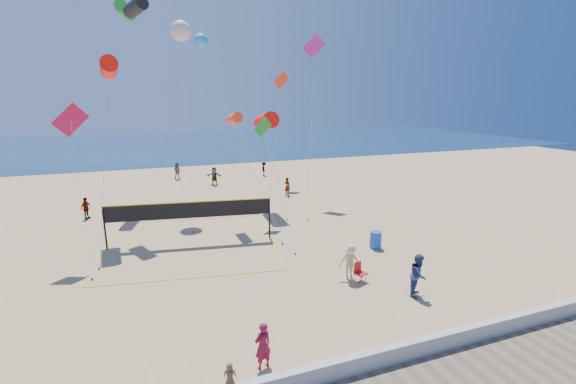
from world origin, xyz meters
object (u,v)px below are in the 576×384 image
object	(u,v)px
volleyball_net	(190,215)
trash_barrel	(376,240)
woman	(263,346)
camp_chair	(359,271)

from	to	relation	value
volleyball_net	trash_barrel	bearing A→B (deg)	-15.19
trash_barrel	volleyball_net	xyz separation A→B (m)	(-9.82, 4.35, 1.27)
woman	camp_chair	world-z (taller)	woman
camp_chair	woman	bearing A→B (deg)	-165.87
trash_barrel	volleyball_net	size ratio (longest dim) A/B	0.09
woman	camp_chair	size ratio (longest dim) A/B	1.57
camp_chair	volleyball_net	bearing A→B (deg)	110.67
camp_chair	trash_barrel	bearing A→B (deg)	26.45
camp_chair	trash_barrel	xyz separation A→B (m)	(2.98, 3.28, -0.03)
volleyball_net	camp_chair	bearing A→B (deg)	-39.42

